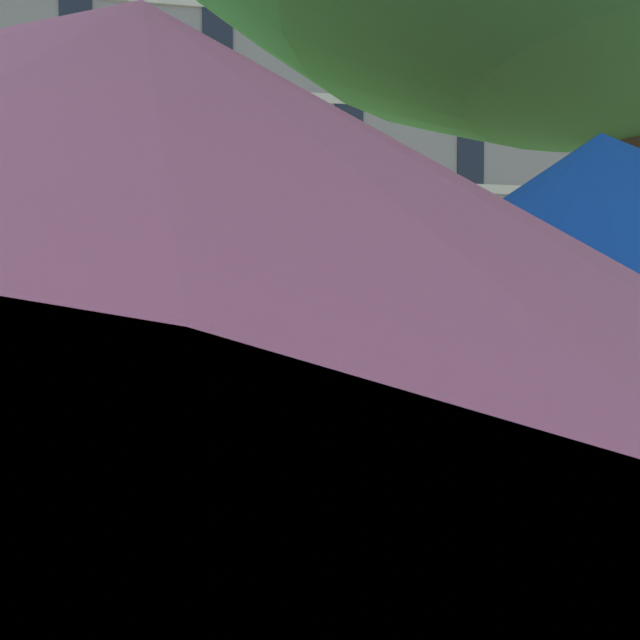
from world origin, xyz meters
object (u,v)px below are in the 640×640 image
object	(u,v)px
pickup_white	(411,332)
patio_umbrella	(210,268)
pickup_black	(184,334)
sedan_black	(603,333)

from	to	relation	value
pickup_white	patio_umbrella	world-z (taller)	patio_umbrella
pickup_white	patio_umbrella	distance (m)	13.63
pickup_black	sedan_black	xyz separation A→B (m)	(12.45, -0.00, -0.08)
pickup_white	patio_umbrella	xyz separation A→B (m)	(-4.86, -12.70, 0.96)
pickup_white	sedan_black	world-z (taller)	pickup_white
pickup_black	pickup_white	xyz separation A→B (m)	(6.36, 0.00, 0.00)
pickup_white	sedan_black	distance (m)	6.08
pickup_black	pickup_white	world-z (taller)	same
pickup_black	sedan_black	size ratio (longest dim) A/B	1.16
pickup_black	pickup_white	distance (m)	6.36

